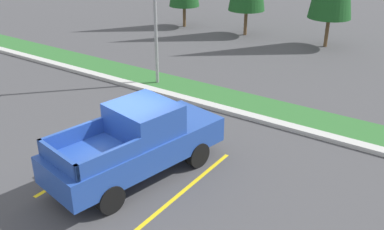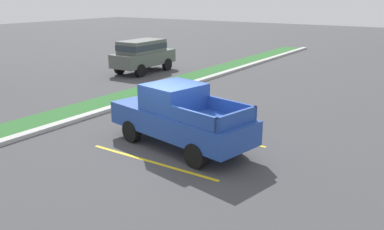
# 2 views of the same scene
# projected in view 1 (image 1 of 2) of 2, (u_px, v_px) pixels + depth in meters

# --- Properties ---
(ground_plane) EXTENTS (120.00, 120.00, 0.00)m
(ground_plane) POSITION_uv_depth(u_px,v_px,m) (129.00, 166.00, 12.96)
(ground_plane) COLOR #424244
(parking_line_near) EXTENTS (0.12, 4.80, 0.01)m
(parking_line_near) POSITION_uv_depth(u_px,v_px,m) (100.00, 159.00, 13.34)
(parking_line_near) COLOR yellow
(parking_line_near) RESTS_ON ground
(parking_line_far) EXTENTS (0.12, 4.80, 0.01)m
(parking_line_far) POSITION_uv_depth(u_px,v_px,m) (182.00, 192.00, 11.76)
(parking_line_far) COLOR yellow
(parking_line_far) RESTS_ON ground
(curb_strip) EXTENTS (56.00, 0.40, 0.15)m
(curb_strip) POSITION_uv_depth(u_px,v_px,m) (216.00, 107.00, 16.68)
(curb_strip) COLOR #B2B2AD
(curb_strip) RESTS_ON ground
(grass_median) EXTENTS (56.00, 1.80, 0.06)m
(grass_median) POSITION_uv_depth(u_px,v_px,m) (231.00, 99.00, 17.52)
(grass_median) COLOR #2D662D
(grass_median) RESTS_ON ground
(pickup_truck_main) EXTENTS (2.86, 5.49, 2.10)m
(pickup_truck_main) POSITION_uv_depth(u_px,v_px,m) (138.00, 142.00, 12.14)
(pickup_truck_main) COLOR black
(pickup_truck_main) RESTS_ON ground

